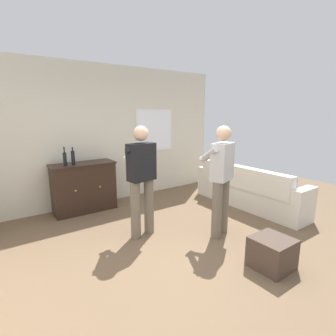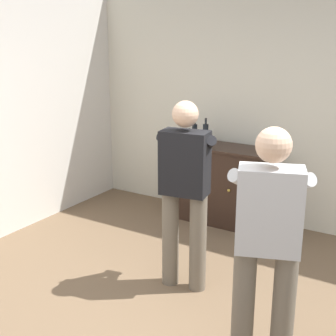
{
  "view_description": "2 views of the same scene",
  "coord_description": "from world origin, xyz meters",
  "px_view_note": "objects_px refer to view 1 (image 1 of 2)",
  "views": [
    {
      "loc": [
        -2.21,
        -2.53,
        1.87
      ],
      "look_at": [
        -0.11,
        0.43,
        1.09
      ],
      "focal_mm": 28.0,
      "sensor_mm": 36.0,
      "label": 1
    },
    {
      "loc": [
        1.51,
        -2.54,
        2.22
      ],
      "look_at": [
        -0.32,
        0.44,
        1.2
      ],
      "focal_mm": 50.0,
      "sensor_mm": 36.0,
      "label": 2
    }
  ],
  "objects_px": {
    "ottoman": "(272,253)",
    "person_standing_left": "(141,176)",
    "bottle_liquor_amber": "(73,158)",
    "person_standing_right": "(221,176)",
    "sideboard_cabinet": "(84,187)",
    "bottle_wine_green": "(65,159)",
    "couch": "(247,191)"
  },
  "relations": [
    {
      "from": "person_standing_left",
      "to": "person_standing_right",
      "type": "distance_m",
      "value": 1.19
    },
    {
      "from": "bottle_liquor_amber",
      "to": "person_standing_left",
      "type": "xyz_separation_m",
      "value": [
        0.56,
        -1.47,
        -0.13
      ]
    },
    {
      "from": "sideboard_cabinet",
      "to": "ottoman",
      "type": "bearing_deg",
      "value": -68.75
    },
    {
      "from": "person_standing_right",
      "to": "couch",
      "type": "bearing_deg",
      "value": 21.87
    },
    {
      "from": "bottle_liquor_amber",
      "to": "person_standing_left",
      "type": "height_order",
      "value": "person_standing_left"
    },
    {
      "from": "bottle_liquor_amber",
      "to": "ottoman",
      "type": "xyz_separation_m",
      "value": [
        1.42,
        -3.14,
        -0.88
      ]
    },
    {
      "from": "bottle_wine_green",
      "to": "ottoman",
      "type": "bearing_deg",
      "value": -63.55
    },
    {
      "from": "sideboard_cabinet",
      "to": "person_standing_left",
      "type": "relative_size",
      "value": 0.7
    },
    {
      "from": "ottoman",
      "to": "person_standing_right",
      "type": "relative_size",
      "value": 0.27
    },
    {
      "from": "person_standing_right",
      "to": "sideboard_cabinet",
      "type": "bearing_deg",
      "value": 121.9
    },
    {
      "from": "bottle_wine_green",
      "to": "couch",
      "type": "bearing_deg",
      "value": -27.88
    },
    {
      "from": "bottle_wine_green",
      "to": "person_standing_right",
      "type": "bearing_deg",
      "value": -51.78
    },
    {
      "from": "bottle_wine_green",
      "to": "person_standing_left",
      "type": "distance_m",
      "value": 1.64
    },
    {
      "from": "ottoman",
      "to": "person_standing_left",
      "type": "bearing_deg",
      "value": 117.15
    },
    {
      "from": "bottle_liquor_amber",
      "to": "ottoman",
      "type": "height_order",
      "value": "bottle_liquor_amber"
    },
    {
      "from": "person_standing_right",
      "to": "bottle_wine_green",
      "type": "bearing_deg",
      "value": 128.22
    },
    {
      "from": "person_standing_left",
      "to": "sideboard_cabinet",
      "type": "bearing_deg",
      "value": 104.21
    },
    {
      "from": "ottoman",
      "to": "couch",
      "type": "bearing_deg",
      "value": 46.34
    },
    {
      "from": "ottoman",
      "to": "bottle_liquor_amber",
      "type": "bearing_deg",
      "value": 114.28
    },
    {
      "from": "bottle_wine_green",
      "to": "bottle_liquor_amber",
      "type": "distance_m",
      "value": 0.14
    },
    {
      "from": "person_standing_left",
      "to": "person_standing_right",
      "type": "relative_size",
      "value": 1.0
    },
    {
      "from": "sideboard_cabinet",
      "to": "bottle_liquor_amber",
      "type": "distance_m",
      "value": 0.62
    },
    {
      "from": "sideboard_cabinet",
      "to": "bottle_liquor_amber",
      "type": "height_order",
      "value": "bottle_liquor_amber"
    },
    {
      "from": "bottle_wine_green",
      "to": "person_standing_left",
      "type": "bearing_deg",
      "value": -64.36
    },
    {
      "from": "person_standing_right",
      "to": "person_standing_left",
      "type": "bearing_deg",
      "value": 145.61
    },
    {
      "from": "person_standing_left",
      "to": "ottoman",
      "type": "bearing_deg",
      "value": -62.85
    },
    {
      "from": "couch",
      "to": "bottle_wine_green",
      "type": "relative_size",
      "value": 7.04
    },
    {
      "from": "couch",
      "to": "person_standing_right",
      "type": "bearing_deg",
      "value": -158.13
    },
    {
      "from": "person_standing_right",
      "to": "ottoman",
      "type": "bearing_deg",
      "value": -97.1
    },
    {
      "from": "ottoman",
      "to": "person_standing_left",
      "type": "xyz_separation_m",
      "value": [
        -0.86,
        1.67,
        0.75
      ]
    },
    {
      "from": "sideboard_cabinet",
      "to": "bottle_wine_green",
      "type": "height_order",
      "value": "bottle_wine_green"
    },
    {
      "from": "sideboard_cabinet",
      "to": "ottoman",
      "type": "distance_m",
      "value": 3.44
    }
  ]
}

